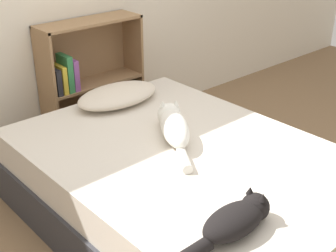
{
  "coord_description": "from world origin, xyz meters",
  "views": [
    {
      "loc": [
        -1.58,
        -1.62,
        1.75
      ],
      "look_at": [
        0.0,
        0.15,
        0.59
      ],
      "focal_mm": 50.0,
      "sensor_mm": 36.0,
      "label": 1
    }
  ],
  "objects_px": {
    "bed": "(185,188)",
    "bookshelf": "(86,80)",
    "cat_dark": "(237,219)",
    "cat_light": "(174,126)",
    "pillow": "(118,95)"
  },
  "relations": [
    {
      "from": "bed",
      "to": "bookshelf",
      "type": "bearing_deg",
      "value": 81.45
    },
    {
      "from": "bed",
      "to": "cat_dark",
      "type": "bearing_deg",
      "value": -116.77
    },
    {
      "from": "cat_light",
      "to": "bed",
      "type": "bearing_deg",
      "value": -167.65
    },
    {
      "from": "cat_dark",
      "to": "bookshelf",
      "type": "relative_size",
      "value": 0.53
    },
    {
      "from": "pillow",
      "to": "bookshelf",
      "type": "bearing_deg",
      "value": 81.62
    },
    {
      "from": "bookshelf",
      "to": "bed",
      "type": "bearing_deg",
      "value": -98.55
    },
    {
      "from": "pillow",
      "to": "cat_light",
      "type": "relative_size",
      "value": 1.05
    },
    {
      "from": "bed",
      "to": "pillow",
      "type": "xyz_separation_m",
      "value": [
        0.12,
        0.8,
        0.3
      ]
    },
    {
      "from": "cat_dark",
      "to": "bookshelf",
      "type": "bearing_deg",
      "value": 74.81
    },
    {
      "from": "bed",
      "to": "bookshelf",
      "type": "relative_size",
      "value": 2.1
    },
    {
      "from": "bookshelf",
      "to": "cat_light",
      "type": "bearing_deg",
      "value": -96.69
    },
    {
      "from": "pillow",
      "to": "cat_light",
      "type": "distance_m",
      "value": 0.63
    },
    {
      "from": "pillow",
      "to": "cat_light",
      "type": "height_order",
      "value": "cat_light"
    },
    {
      "from": "pillow",
      "to": "cat_dark",
      "type": "xyz_separation_m",
      "value": [
        -0.44,
        -1.43,
        0.0
      ]
    },
    {
      "from": "pillow",
      "to": "bookshelf",
      "type": "height_order",
      "value": "bookshelf"
    }
  ]
}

